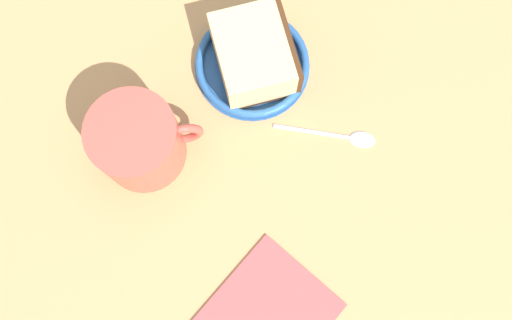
# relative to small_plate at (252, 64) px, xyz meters

# --- Properties ---
(ground_plane) EXTENTS (1.29, 1.29, 0.02)m
(ground_plane) POSITION_rel_small_plate_xyz_m (0.08, -0.04, -0.02)
(ground_plane) COLOR tan
(small_plate) EXTENTS (0.13, 0.13, 0.02)m
(small_plate) POSITION_rel_small_plate_xyz_m (0.00, 0.00, 0.00)
(small_plate) COLOR #26599E
(small_plate) RESTS_ON ground_plane
(cake_slice) EXTENTS (0.12, 0.11, 0.05)m
(cake_slice) POSITION_rel_small_plate_xyz_m (0.00, 0.00, 0.03)
(cake_slice) COLOR #472814
(cake_slice) RESTS_ON small_plate
(tea_mug) EXTENTS (0.09, 0.11, 0.09)m
(tea_mug) POSITION_rel_small_plate_xyz_m (0.02, -0.16, 0.04)
(tea_mug) COLOR #BF4C3F
(tea_mug) RESTS_ON ground_plane
(teaspoon) EXTENTS (0.09, 0.09, 0.01)m
(teaspoon) POSITION_rel_small_plate_xyz_m (0.13, 0.04, -0.00)
(teaspoon) COLOR silver
(teaspoon) RESTS_ON ground_plane
(folded_napkin) EXTENTS (0.14, 0.16, 0.01)m
(folded_napkin) POSITION_rel_small_plate_xyz_m (0.24, -0.15, -0.00)
(folded_napkin) COLOR #B24C4C
(folded_napkin) RESTS_ON ground_plane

